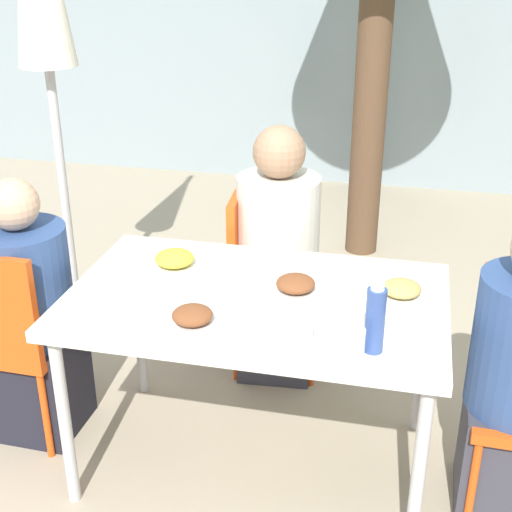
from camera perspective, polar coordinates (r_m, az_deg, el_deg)
name	(u,v)px	position (r m, az deg, el deg)	size (l,w,h in m)	color
ground_plane	(256,460)	(2.88, 0.00, -16.01)	(24.00, 24.00, 0.00)	tan
dining_table	(256,310)	(2.50, 0.00, -4.38)	(1.31, 0.81, 0.72)	silver
chair_left	(8,330)	(2.88, -19.26, -5.62)	(0.41, 0.41, 0.85)	#E54C14
person_left	(30,320)	(2.91, -17.61, -4.92)	(0.35, 0.35, 1.07)	black
chair_far	(261,267)	(3.21, 0.42, -0.90)	(0.43, 0.43, 0.85)	#E54C14
person_far	(278,263)	(3.14, 1.75, -0.57)	(0.36, 0.36, 1.16)	#383842
plate_0	(193,319)	(2.29, -5.10, -5.07)	(0.24, 0.24, 0.07)	white
plate_1	(175,262)	(2.67, -6.53, -0.49)	(0.26, 0.26, 0.07)	white
plate_2	(295,287)	(2.47, 3.18, -2.53)	(0.25, 0.25, 0.07)	white
plate_3	(401,292)	(2.49, 11.56, -2.86)	(0.24, 0.24, 0.07)	white
bottle	(375,319)	(2.14, 9.51, -5.00)	(0.06, 0.06, 0.22)	#334C8E
drinking_cup	(352,346)	(2.10, 7.65, -7.12)	(0.08, 0.08, 0.11)	silver
salad_bowl	(290,332)	(2.21, 2.75, -6.11)	(0.14, 0.14, 0.05)	white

